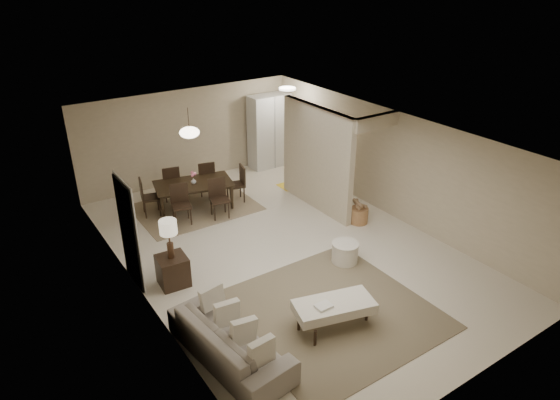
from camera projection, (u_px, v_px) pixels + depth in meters
floor at (283, 249)px, 10.47m from camera, size 9.00×9.00×0.00m
ceiling at (284, 135)px, 9.38m from camera, size 9.00×9.00×0.00m
back_wall at (189, 136)px, 13.29m from camera, size 6.00×0.00×6.00m
left_wall at (137, 237)px, 8.42m from camera, size 0.00×9.00×9.00m
right_wall at (391, 164)px, 11.43m from camera, size 0.00×9.00×9.00m
partition at (317, 158)px, 11.77m from camera, size 0.15×2.50×2.50m
doorway at (129, 234)px, 8.98m from camera, size 0.04×0.90×2.04m
pantry_cabinet at (270, 131)px, 14.30m from camera, size 1.20×0.55×2.10m
flush_light at (287, 89)px, 12.95m from camera, size 0.44×0.44×0.05m
living_rug at (331, 311)px, 8.60m from camera, size 3.20×3.20×0.01m
sofa at (230, 340)px, 7.47m from camera, size 2.31×1.12×0.65m
ottoman_bench at (334, 307)px, 8.11m from camera, size 1.42×0.92×0.47m
side_table at (173, 271)px, 9.22m from camera, size 0.56×0.56×0.58m
table_lamp at (168, 230)px, 8.85m from camera, size 0.32×0.32×0.76m
round_pouf at (345, 253)px, 9.93m from camera, size 0.54×0.54×0.42m
wicker_basket at (359, 215)px, 11.45m from camera, size 0.55×0.55×0.36m
dining_rug at (196, 207)px, 12.21m from camera, size 2.80×2.10×0.01m
dining_table at (195, 196)px, 12.07m from camera, size 2.01×1.40×0.64m
dining_chairs at (194, 190)px, 12.01m from camera, size 2.51×2.04×0.93m
vase at (193, 181)px, 11.91m from camera, size 0.14×0.14×0.14m
yellow_mat at (295, 184)px, 13.47m from camera, size 0.88×0.54×0.01m
pendant_light at (189, 132)px, 11.38m from camera, size 0.46×0.46×0.71m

